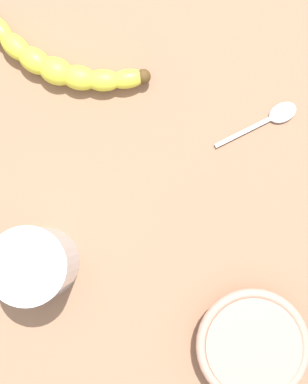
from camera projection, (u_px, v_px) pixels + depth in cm
name	position (u px, v px, depth cm)	size (l,w,h in cm)	color
wooden_tabletop	(179.00, 176.00, 66.05)	(120.00, 120.00, 3.00)	#91674C
banana	(59.00, 64.00, 64.01)	(20.75, 10.74, 3.34)	yellow
smoothie_glass	(36.00, 264.00, 58.96)	(8.53, 8.53, 9.61)	silver
ceramic_bowl	(252.00, 345.00, 60.69)	(13.18, 13.18, 3.61)	tan
teaspoon	(278.00, 115.00, 64.78)	(10.75, 6.08, 0.80)	silver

